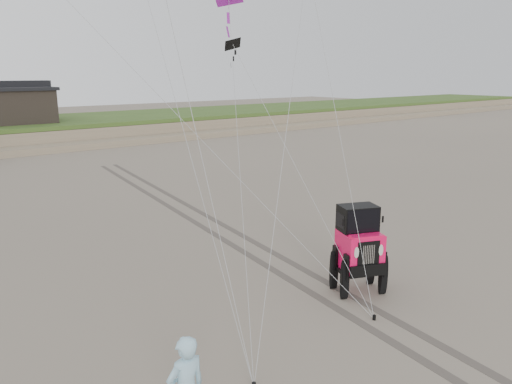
# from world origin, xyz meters

# --- Properties ---
(ground) EXTENTS (160.00, 160.00, 0.00)m
(ground) POSITION_xyz_m (0.00, 0.00, 0.00)
(ground) COLOR #6B6054
(ground) RESTS_ON ground
(cabin) EXTENTS (6.40, 5.40, 3.35)m
(cabin) POSITION_xyz_m (2.00, 37.00, 3.24)
(cabin) COLOR black
(cabin) RESTS_ON dune_ridge
(jeep) EXTENTS (4.00, 5.49, 1.88)m
(jeep) POSITION_xyz_m (1.72, 0.79, 0.94)
(jeep) COLOR #FC0E4F
(jeep) RESTS_ON ground
(stake_aux) EXTENTS (0.08, 0.08, 0.12)m
(stake_aux) POSITION_xyz_m (0.79, -0.49, 0.06)
(stake_aux) COLOR black
(stake_aux) RESTS_ON ground
(tire_tracks) EXTENTS (5.22, 29.74, 0.01)m
(tire_tracks) POSITION_xyz_m (2.00, 8.00, 0.00)
(tire_tracks) COLOR #4C443D
(tire_tracks) RESTS_ON ground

